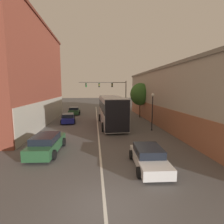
{
  "coord_description": "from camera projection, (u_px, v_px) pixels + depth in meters",
  "views": [
    {
      "loc": [
        -0.35,
        -6.35,
        4.71
      ],
      "look_at": [
        1.72,
        14.28,
        1.88
      ],
      "focal_mm": 28.0,
      "sensor_mm": 36.0,
      "label": 1
    }
  ],
  "objects": [
    {
      "name": "parked_car_left_near",
      "position": [
        74.0,
        111.0,
        31.77
      ],
      "size": [
        2.16,
        3.99,
        1.31
      ],
      "rotation": [
        0.0,
        0.0,
        1.61
      ],
      "color": "#285633",
      "rests_on": "ground_plane"
    },
    {
      "name": "ground_plane",
      "position": [
        105.0,
        208.0,
        6.94
      ],
      "size": [
        160.0,
        160.0,
        0.0
      ],
      "primitive_type": "plane",
      "color": "#565454"
    },
    {
      "name": "traffic_signal_gantry",
      "position": [
        110.0,
        89.0,
        34.15
      ],
      "size": [
        9.26,
        0.36,
        6.14
      ],
      "color": "#514C47",
      "rests_on": "ground_plane"
    },
    {
      "name": "building_right_storefront",
      "position": [
        185.0,
        96.0,
        22.03
      ],
      "size": [
        7.57,
        29.95,
        7.23
      ],
      "color": "#B7B2A3",
      "rests_on": "ground_plane"
    },
    {
      "name": "bus",
      "position": [
        111.0,
        109.0,
        22.11
      ],
      "size": [
        3.07,
        10.1,
        3.64
      ],
      "rotation": [
        0.0,
        0.0,
        1.59
      ],
      "color": "#B7B7BC",
      "rests_on": "ground_plane"
    },
    {
      "name": "street_lamp",
      "position": [
        152.0,
        108.0,
        19.39
      ],
      "size": [
        0.34,
        0.34,
        4.15
      ],
      "color": "black",
      "rests_on": "ground_plane"
    },
    {
      "name": "parked_car_left_far",
      "position": [
        47.0,
        144.0,
        12.79
      ],
      "size": [
        2.19,
        4.61,
        1.38
      ],
      "rotation": [
        0.0,
        0.0,
        1.51
      ],
      "color": "#285633",
      "rests_on": "ground_plane"
    },
    {
      "name": "building_left_brick",
      "position": [
        17.0,
        74.0,
        22.09
      ],
      "size": [
        7.39,
        20.62,
        12.84
      ],
      "color": "brown",
      "rests_on": "ground_plane"
    },
    {
      "name": "hatchback_foreground",
      "position": [
        149.0,
        157.0,
        10.52
      ],
      "size": [
        2.09,
        4.12,
        1.18
      ],
      "rotation": [
        0.0,
        0.0,
        1.53
      ],
      "color": "silver",
      "rests_on": "ground_plane"
    },
    {
      "name": "street_tree_near",
      "position": [
        140.0,
        94.0,
        27.91
      ],
      "size": [
        3.21,
        2.89,
        5.52
      ],
      "color": "#3D2D1E",
      "rests_on": "ground_plane"
    },
    {
      "name": "lane_center_line",
      "position": [
        98.0,
        125.0,
        22.7
      ],
      "size": [
        0.14,
        43.98,
        0.01
      ],
      "color": "silver",
      "rests_on": "ground_plane"
    },
    {
      "name": "parked_car_left_mid",
      "position": [
        68.0,
        118.0,
        24.19
      ],
      "size": [
        2.32,
        4.33,
        1.25
      ],
      "rotation": [
        0.0,
        0.0,
        1.7
      ],
      "color": "navy",
      "rests_on": "ground_plane"
    }
  ]
}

